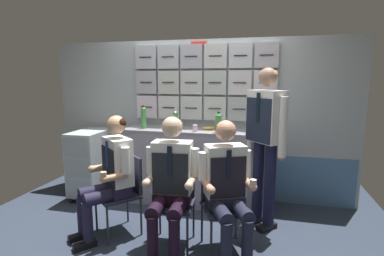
{
  "coord_description": "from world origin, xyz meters",
  "views": [
    {
      "loc": [
        0.91,
        -2.63,
        1.64
      ],
      "look_at": [
        0.14,
        0.5,
        1.11
      ],
      "focal_mm": 28.04,
      "sensor_mm": 36.0,
      "label": 1
    }
  ],
  "objects_px": {
    "crew_member_center": "(171,178)",
    "water_bottle_tall": "(218,123)",
    "snack_banana": "(209,128)",
    "service_trolley": "(91,162)",
    "crew_member_standing": "(265,133)",
    "folding_chair_left": "(126,186)",
    "folding_chair_center": "(175,193)",
    "crew_member_left": "(111,171)",
    "crew_member_right": "(228,183)",
    "coffee_cup_spare": "(166,125)",
    "folding_chair_right": "(222,196)"
  },
  "relations": [
    {
      "from": "crew_member_center",
      "to": "water_bottle_tall",
      "type": "relative_size",
      "value": 5.04
    },
    {
      "from": "crew_member_center",
      "to": "snack_banana",
      "type": "height_order",
      "value": "crew_member_center"
    },
    {
      "from": "service_trolley",
      "to": "water_bottle_tall",
      "type": "relative_size",
      "value": 3.64
    },
    {
      "from": "service_trolley",
      "to": "crew_member_standing",
      "type": "bearing_deg",
      "value": -7.55
    },
    {
      "from": "folding_chair_left",
      "to": "folding_chair_center",
      "type": "xyz_separation_m",
      "value": [
        0.56,
        -0.07,
        0.0
      ]
    },
    {
      "from": "folding_chair_center",
      "to": "water_bottle_tall",
      "type": "bearing_deg",
      "value": 69.55
    },
    {
      "from": "folding_chair_center",
      "to": "snack_banana",
      "type": "distance_m",
      "value": 1.13
    },
    {
      "from": "crew_member_left",
      "to": "water_bottle_tall",
      "type": "xyz_separation_m",
      "value": [
        0.98,
        0.88,
        0.41
      ]
    },
    {
      "from": "folding_chair_center",
      "to": "water_bottle_tall",
      "type": "xyz_separation_m",
      "value": [
        0.31,
        0.82,
        0.6
      ]
    },
    {
      "from": "crew_member_right",
      "to": "snack_banana",
      "type": "height_order",
      "value": "crew_member_right"
    },
    {
      "from": "crew_member_left",
      "to": "crew_member_standing",
      "type": "xyz_separation_m",
      "value": [
        1.53,
        0.58,
        0.36
      ]
    },
    {
      "from": "crew_member_left",
      "to": "crew_member_standing",
      "type": "bearing_deg",
      "value": 20.74
    },
    {
      "from": "crew_member_center",
      "to": "coffee_cup_spare",
      "type": "bearing_deg",
      "value": 110.57
    },
    {
      "from": "water_bottle_tall",
      "to": "snack_banana",
      "type": "relative_size",
      "value": 1.48
    },
    {
      "from": "service_trolley",
      "to": "crew_member_center",
      "type": "relative_size",
      "value": 0.72
    },
    {
      "from": "service_trolley",
      "to": "folding_chair_center",
      "type": "bearing_deg",
      "value": -29.66
    },
    {
      "from": "crew_member_standing",
      "to": "folding_chair_center",
      "type": "bearing_deg",
      "value": -148.65
    },
    {
      "from": "folding_chair_center",
      "to": "folding_chair_right",
      "type": "height_order",
      "value": "same"
    },
    {
      "from": "folding_chair_center",
      "to": "crew_member_center",
      "type": "distance_m",
      "value": 0.26
    },
    {
      "from": "crew_member_center",
      "to": "folding_chair_right",
      "type": "bearing_deg",
      "value": 21.22
    },
    {
      "from": "service_trolley",
      "to": "snack_banana",
      "type": "relative_size",
      "value": 5.4
    },
    {
      "from": "folding_chair_left",
      "to": "folding_chair_right",
      "type": "bearing_deg",
      "value": -2.29
    },
    {
      "from": "service_trolley",
      "to": "water_bottle_tall",
      "type": "bearing_deg",
      "value": -0.36
    },
    {
      "from": "crew_member_standing",
      "to": "snack_banana",
      "type": "height_order",
      "value": "crew_member_standing"
    },
    {
      "from": "folding_chair_left",
      "to": "service_trolley",
      "type": "bearing_deg",
      "value": 139.53
    },
    {
      "from": "folding_chair_left",
      "to": "water_bottle_tall",
      "type": "relative_size",
      "value": 3.25
    },
    {
      "from": "coffee_cup_spare",
      "to": "crew_member_left",
      "type": "bearing_deg",
      "value": -102.96
    },
    {
      "from": "crew_member_left",
      "to": "folding_chair_right",
      "type": "bearing_deg",
      "value": 3.88
    },
    {
      "from": "water_bottle_tall",
      "to": "crew_member_right",
      "type": "bearing_deg",
      "value": -75.99
    },
    {
      "from": "crew_member_left",
      "to": "crew_member_center",
      "type": "bearing_deg",
      "value": -8.55
    },
    {
      "from": "folding_chair_right",
      "to": "crew_member_right",
      "type": "xyz_separation_m",
      "value": [
        0.07,
        -0.14,
        0.19
      ]
    },
    {
      "from": "crew_member_left",
      "to": "crew_member_right",
      "type": "height_order",
      "value": "crew_member_left"
    },
    {
      "from": "water_bottle_tall",
      "to": "folding_chair_right",
      "type": "bearing_deg",
      "value": -78.17
    },
    {
      "from": "crew_member_center",
      "to": "coffee_cup_spare",
      "type": "height_order",
      "value": "crew_member_center"
    },
    {
      "from": "service_trolley",
      "to": "folding_chair_left",
      "type": "relative_size",
      "value": 1.12
    },
    {
      "from": "service_trolley",
      "to": "folding_chair_right",
      "type": "relative_size",
      "value": 1.12
    },
    {
      "from": "crew_member_center",
      "to": "folding_chair_right",
      "type": "distance_m",
      "value": 0.54
    },
    {
      "from": "folding_chair_center",
      "to": "crew_member_center",
      "type": "xyz_separation_m",
      "value": [
        0.01,
        -0.16,
        0.2
      ]
    },
    {
      "from": "crew_member_center",
      "to": "coffee_cup_spare",
      "type": "relative_size",
      "value": 15.93
    },
    {
      "from": "folding_chair_center",
      "to": "crew_member_left",
      "type": "bearing_deg",
      "value": -175.39
    },
    {
      "from": "folding_chair_right",
      "to": "water_bottle_tall",
      "type": "distance_m",
      "value": 1.02
    },
    {
      "from": "crew_member_center",
      "to": "folding_chair_right",
      "type": "height_order",
      "value": "crew_member_center"
    },
    {
      "from": "folding_chair_right",
      "to": "folding_chair_left",
      "type": "bearing_deg",
      "value": 177.71
    },
    {
      "from": "folding_chair_left",
      "to": "crew_member_standing",
      "type": "height_order",
      "value": "crew_member_standing"
    },
    {
      "from": "folding_chair_center",
      "to": "crew_member_right",
      "type": "distance_m",
      "value": 0.59
    },
    {
      "from": "service_trolley",
      "to": "crew_member_right",
      "type": "relative_size",
      "value": 0.74
    },
    {
      "from": "service_trolley",
      "to": "crew_member_left",
      "type": "relative_size",
      "value": 0.73
    },
    {
      "from": "crew_member_standing",
      "to": "crew_member_right",
      "type": "bearing_deg",
      "value": -116.43
    },
    {
      "from": "coffee_cup_spare",
      "to": "snack_banana",
      "type": "xyz_separation_m",
      "value": [
        0.58,
        -0.01,
        -0.02
      ]
    },
    {
      "from": "folding_chair_left",
      "to": "water_bottle_tall",
      "type": "bearing_deg",
      "value": 41.06
    }
  ]
}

